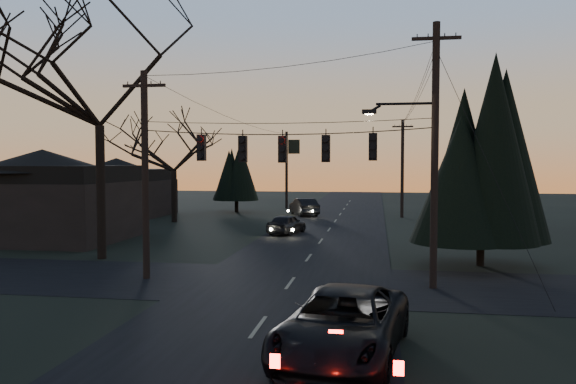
% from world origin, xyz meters
% --- Properties ---
extents(ground_plane, '(160.00, 160.00, 0.00)m').
position_xyz_m(ground_plane, '(0.00, 0.00, 0.00)').
color(ground_plane, black).
extents(main_road, '(8.00, 120.00, 0.02)m').
position_xyz_m(main_road, '(0.00, 20.00, 0.01)').
color(main_road, black).
rests_on(main_road, ground).
extents(cross_road, '(60.00, 7.00, 0.02)m').
position_xyz_m(cross_road, '(0.00, 10.00, 0.01)').
color(cross_road, black).
rests_on(cross_road, ground).
extents(utility_pole_right, '(5.00, 0.30, 10.00)m').
position_xyz_m(utility_pole_right, '(5.50, 10.00, 0.00)').
color(utility_pole_right, black).
rests_on(utility_pole_right, ground).
extents(utility_pole_left, '(1.80, 0.30, 8.50)m').
position_xyz_m(utility_pole_left, '(-6.00, 10.00, 0.00)').
color(utility_pole_left, black).
rests_on(utility_pole_left, ground).
extents(utility_pole_far_r, '(1.80, 0.30, 8.50)m').
position_xyz_m(utility_pole_far_r, '(5.50, 38.00, 0.00)').
color(utility_pole_far_r, black).
rests_on(utility_pole_far_r, ground).
extents(utility_pole_far_l, '(0.30, 0.30, 8.00)m').
position_xyz_m(utility_pole_far_l, '(-6.00, 46.00, 0.00)').
color(utility_pole_far_l, black).
rests_on(utility_pole_far_l, ground).
extents(span_signal_assembly, '(11.50, 0.44, 1.46)m').
position_xyz_m(span_signal_assembly, '(-0.24, 10.00, 5.35)').
color(span_signal_assembly, black).
rests_on(span_signal_assembly, ground).
extents(bare_tree_left, '(9.81, 9.81, 13.22)m').
position_xyz_m(bare_tree_left, '(-10.15, 14.20, 9.25)').
color(bare_tree_left, black).
rests_on(bare_tree_left, ground).
extents(evergreen_right, '(4.63, 4.63, 8.52)m').
position_xyz_m(evergreen_right, '(8.13, 15.22, 4.85)').
color(evergreen_right, black).
rests_on(evergreen_right, ground).
extents(bare_tree_dist, '(7.54, 7.54, 8.28)m').
position_xyz_m(bare_tree_dist, '(-12.76, 31.23, 5.79)').
color(bare_tree_dist, black).
rests_on(bare_tree_dist, ground).
extents(evergreen_dist, '(3.57, 3.57, 5.85)m').
position_xyz_m(evergreen_dist, '(-10.08, 40.94, 3.52)').
color(evergreen_dist, black).
rests_on(evergreen_dist, ground).
extents(house_left_near, '(10.00, 8.00, 5.60)m').
position_xyz_m(house_left_near, '(-17.00, 20.00, 2.80)').
color(house_left_near, black).
rests_on(house_left_near, ground).
extents(house_left_far, '(9.00, 7.00, 5.20)m').
position_xyz_m(house_left_far, '(-20.00, 36.00, 2.60)').
color(house_left_far, black).
rests_on(house_left_far, ground).
extents(suv_near, '(3.53, 6.19, 1.63)m').
position_xyz_m(suv_near, '(2.59, 1.85, 0.81)').
color(suv_near, black).
rests_on(suv_near, ground).
extents(sedan_oncoming_a, '(2.45, 4.16, 1.33)m').
position_xyz_m(sedan_oncoming_a, '(-2.61, 25.21, 0.66)').
color(sedan_oncoming_a, black).
rests_on(sedan_oncoming_a, ground).
extents(sedan_oncoming_b, '(3.38, 4.89, 1.53)m').
position_xyz_m(sedan_oncoming_b, '(-3.20, 38.55, 0.76)').
color(sedan_oncoming_b, black).
rests_on(sedan_oncoming_b, ground).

